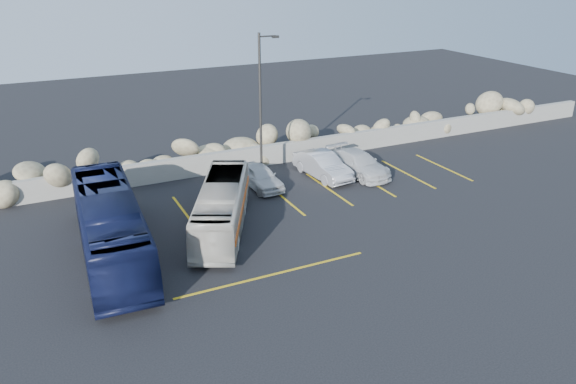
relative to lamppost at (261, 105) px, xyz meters
name	(u,v)px	position (x,y,z in m)	size (l,w,h in m)	color
ground	(299,271)	(-2.56, -9.50, -4.30)	(90.00, 90.00, 0.00)	black
seawall	(204,164)	(-2.56, 2.50, -3.70)	(60.00, 0.40, 1.20)	gray
riprap_pile	(197,147)	(-2.56, 3.70, -3.00)	(54.00, 2.80, 2.60)	#877758
parking_lines	(331,200)	(2.09, -3.93, -4.29)	(18.16, 9.36, 0.01)	gold
lamppost	(261,105)	(0.00, 0.00, 0.00)	(1.14, 0.18, 8.00)	#32302D
vintage_bus	(222,207)	(-3.98, -4.62, -3.20)	(1.84, 7.88, 2.20)	beige
tour_coach	(110,226)	(-8.90, -5.05, -2.93)	(2.30, 9.83, 2.74)	#101638
car_a	(260,176)	(-0.44, -0.70, -3.68)	(1.45, 3.61, 1.23)	silver
car_b	(323,165)	(3.34, -0.78, -3.60)	(1.47, 4.21, 1.39)	#B6B6BB
car_c	(359,163)	(5.38, -1.30, -3.65)	(1.82, 4.48, 1.30)	silver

